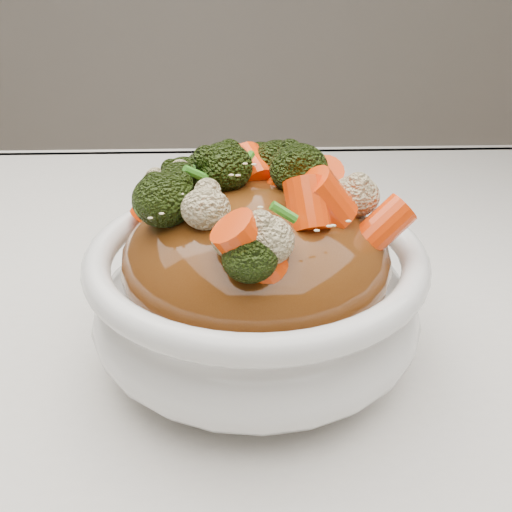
{
  "coord_description": "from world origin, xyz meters",
  "views": [
    {
      "loc": [
        0.04,
        -0.39,
        1.01
      ],
      "look_at": [
        0.06,
        -0.05,
        0.83
      ],
      "focal_mm": 42.0,
      "sensor_mm": 36.0,
      "label": 1
    }
  ],
  "objects": [
    {
      "name": "cauliflower",
      "position": [
        0.06,
        -0.05,
        0.88
      ],
      "size": [
        0.22,
        0.22,
        0.04
      ],
      "primitive_type": null,
      "rotation": [
        0.0,
        0.0,
        -0.32
      ],
      "color": "beige",
      "rests_on": "sauce_base"
    },
    {
      "name": "sauce_base",
      "position": [
        0.06,
        -0.05,
        0.82
      ],
      "size": [
        0.22,
        0.22,
        0.1
      ],
      "primitive_type": "ellipsoid",
      "rotation": [
        0.0,
        0.0,
        -0.32
      ],
      "color": "#5B2E0F",
      "rests_on": "bowl"
    },
    {
      "name": "scallions",
      "position": [
        0.06,
        -0.05,
        0.89
      ],
      "size": [
        0.17,
        0.17,
        0.02
      ],
      "primitive_type": null,
      "rotation": [
        0.0,
        0.0,
        -0.32
      ],
      "color": "#36871F",
      "rests_on": "sauce_base"
    },
    {
      "name": "sesame_seeds",
      "position": [
        0.06,
        -0.05,
        0.89
      ],
      "size": [
        0.2,
        0.2,
        0.01
      ],
      "primitive_type": null,
      "rotation": [
        0.0,
        0.0,
        -0.32
      ],
      "color": "#F7E9AF",
      "rests_on": "sauce_base"
    },
    {
      "name": "tablecloth",
      "position": [
        0.0,
        0.0,
        0.73
      ],
      "size": [
        1.2,
        0.8,
        0.04
      ],
      "primitive_type": "cube",
      "color": "silver",
      "rests_on": "dining_table"
    },
    {
      "name": "carrots",
      "position": [
        0.06,
        -0.05,
        0.89
      ],
      "size": [
        0.22,
        0.22,
        0.05
      ],
      "primitive_type": null,
      "rotation": [
        0.0,
        0.0,
        -0.32
      ],
      "color": "#FF4308",
      "rests_on": "sauce_base"
    },
    {
      "name": "broccoli",
      "position": [
        0.06,
        -0.05,
        0.89
      ],
      "size": [
        0.22,
        0.22,
        0.04
      ],
      "primitive_type": null,
      "rotation": [
        0.0,
        0.0,
        -0.32
      ],
      "color": "black",
      "rests_on": "sauce_base"
    },
    {
      "name": "bowl",
      "position": [
        0.06,
        -0.05,
        0.79
      ],
      "size": [
        0.28,
        0.28,
        0.09
      ],
      "primitive_type": null,
      "rotation": [
        0.0,
        0.0,
        -0.32
      ],
      "color": "white",
      "rests_on": "tablecloth"
    }
  ]
}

